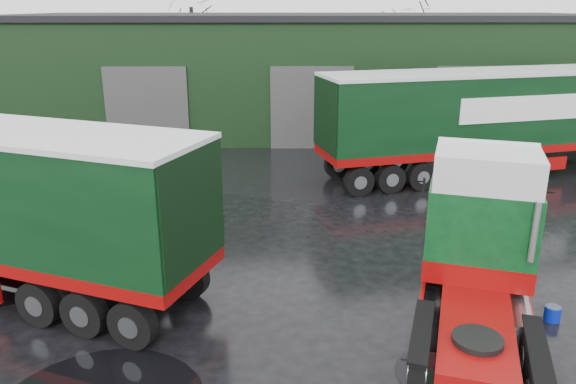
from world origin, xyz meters
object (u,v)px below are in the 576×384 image
(hero_tractor, at_px, (482,258))
(tree_back_b, at_px, (406,47))
(warehouse, at_px, (306,70))
(lorry_right, at_px, (475,125))
(wash_bucket, at_px, (552,314))
(tree_back_a, at_px, (192,34))

(hero_tractor, relative_size, tree_back_b, 0.82)
(warehouse, xyz_separation_m, lorry_right, (6.34, -11.00, -0.98))
(wash_bucket, relative_size, tree_back_a, 0.04)
(lorry_right, xyz_separation_m, wash_bucket, (-1.78, -11.23, -2.01))
(warehouse, relative_size, hero_tractor, 5.27)
(wash_bucket, bearing_deg, hero_tractor, -159.50)
(lorry_right, xyz_separation_m, tree_back_a, (-14.34, 21.00, 2.57))
(lorry_right, bearing_deg, hero_tractor, -31.82)
(warehouse, height_order, tree_back_a, tree_back_a)
(tree_back_a, height_order, tree_back_b, tree_back_a)
(warehouse, height_order, lorry_right, warehouse)
(wash_bucket, xyz_separation_m, tree_back_a, (-12.56, 32.23, 4.58))
(hero_tractor, bearing_deg, warehouse, 114.02)
(hero_tractor, height_order, tree_back_a, tree_back_a)
(warehouse, height_order, wash_bucket, warehouse)
(warehouse, distance_m, hero_tractor, 23.17)
(hero_tractor, relative_size, tree_back_a, 0.65)
(lorry_right, bearing_deg, wash_bucket, -23.09)
(lorry_right, xyz_separation_m, tree_back_b, (1.66, 21.00, 1.57))
(wash_bucket, relative_size, tree_back_b, 0.05)
(wash_bucket, height_order, tree_back_a, tree_back_a)
(hero_tractor, xyz_separation_m, lorry_right, (3.84, 12.00, 0.27))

